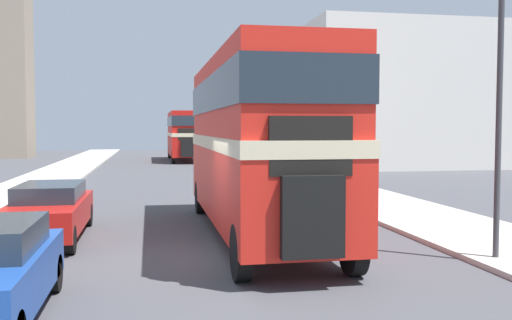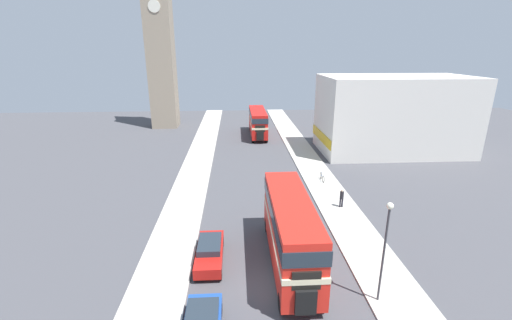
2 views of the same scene
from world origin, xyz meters
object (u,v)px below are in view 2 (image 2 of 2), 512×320
at_px(street_lamp, 386,238).
at_px(double_decker_bus, 291,227).
at_px(church_tower, 158,23).
at_px(pedestrian_walking, 342,197).
at_px(car_parked_mid, 210,251).
at_px(bicycle_on_pavement, 322,177).
at_px(bus_distant, 258,121).

bearing_deg(street_lamp, double_decker_bus, 138.69).
bearing_deg(double_decker_bus, church_tower, 110.43).
bearing_deg(pedestrian_walking, double_decker_bus, -126.62).
bearing_deg(car_parked_mid, double_decker_bus, -5.79).
bearing_deg(double_decker_bus, car_parked_mid, 174.21).
bearing_deg(church_tower, bicycle_on_pavement, -52.80).
height_order(car_parked_mid, church_tower, church_tower).
distance_m(car_parked_mid, bicycle_on_pavement, 17.25).
bearing_deg(bus_distant, double_decker_bus, -90.30).
height_order(bus_distant, car_parked_mid, bus_distant).
bearing_deg(double_decker_bus, pedestrian_walking, 53.38).
relative_size(pedestrian_walking, street_lamp, 0.28).
distance_m(bus_distant, car_parked_mid, 34.11).
height_order(bicycle_on_pavement, street_lamp, street_lamp).
bearing_deg(double_decker_bus, bicycle_on_pavement, 68.19).
bearing_deg(bicycle_on_pavement, car_parked_mid, -128.60).
height_order(street_lamp, church_tower, church_tower).
xyz_separation_m(bus_distant, street_lamp, (4.14, -37.97, 1.52)).
bearing_deg(pedestrian_walking, bicycle_on_pavement, 91.10).
distance_m(pedestrian_walking, street_lamp, 11.95).
bearing_deg(street_lamp, church_tower, 113.55).
bearing_deg(bicycle_on_pavement, double_decker_bus, -111.81).
xyz_separation_m(bus_distant, bicycle_on_pavement, (5.42, -20.16, -1.96)).
relative_size(pedestrian_walking, bicycle_on_pavement, 0.94).
bearing_deg(bus_distant, street_lamp, -83.77).
height_order(double_decker_bus, pedestrian_walking, double_decker_bus).
distance_m(double_decker_bus, bus_distant, 34.17).
xyz_separation_m(car_parked_mid, street_lamp, (9.48, -4.32, 3.23)).
xyz_separation_m(double_decker_bus, bicycle_on_pavement, (5.60, 14.00, -2.17)).
bearing_deg(bus_distant, church_tower, 153.69).
height_order(car_parked_mid, pedestrian_walking, pedestrian_walking).
distance_m(bus_distant, pedestrian_walking, 27.07).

